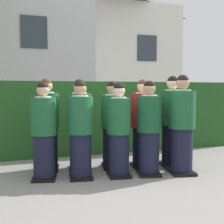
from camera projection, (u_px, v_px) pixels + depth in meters
The scene contains 13 objects.
ground_plane at pixel (117, 176), 5.01m from camera, with size 60.00×60.00×0.00m, color gray.
student_front_row_0 at pixel (44, 133), 4.79m from camera, with size 0.45×0.51×1.56m.
student_front_row_1 at pixel (80, 132), 4.86m from camera, with size 0.42×0.50×1.58m.
student_front_row_2 at pixel (119, 132), 4.96m from camera, with size 0.41×0.48×1.54m.
student_front_row_3 at pixel (149, 130), 5.05m from camera, with size 0.46×0.53×1.58m.
student_front_row_4 at pixel (182, 127), 5.12m from camera, with size 0.47×0.56×1.69m.
student_rear_row_0 at pixel (47, 127), 5.34m from camera, with size 0.46×0.53×1.64m.
student_rear_row_1 at pixel (80, 127), 5.41m from camera, with size 0.47×0.53×1.62m.
student_rear_row_2 at pixel (112, 127), 5.50m from camera, with size 0.44×0.53×1.59m.
student_in_red_blazer at pixel (142, 126), 5.54m from camera, with size 0.43×0.54×1.63m.
student_rear_row_4 at pixel (172, 123), 5.62m from camera, with size 0.47×0.56×1.69m.
hedge at pixel (88, 117), 6.86m from camera, with size 7.40×0.70×1.61m.
school_building_main at pixel (100, 44), 14.58m from camera, with size 6.78×4.74×7.08m.
Camera 1 is at (-1.64, -4.64, 1.44)m, focal length 48.35 mm.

